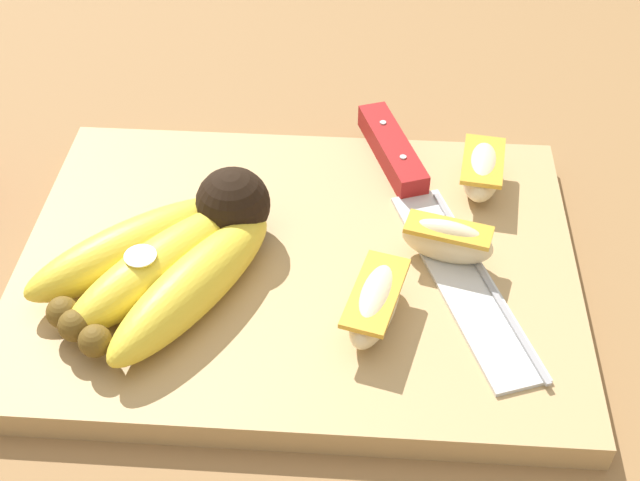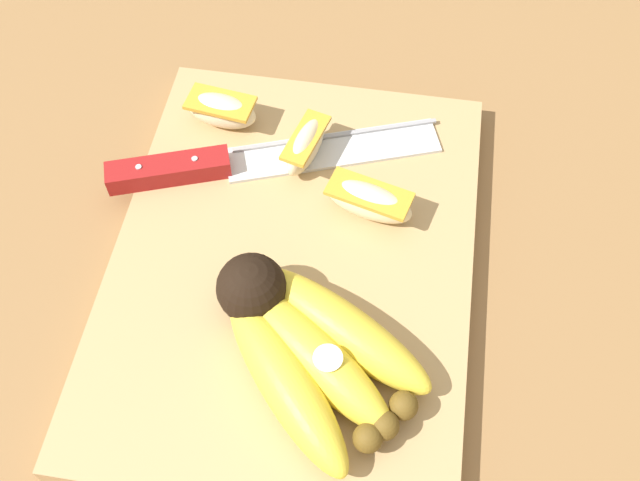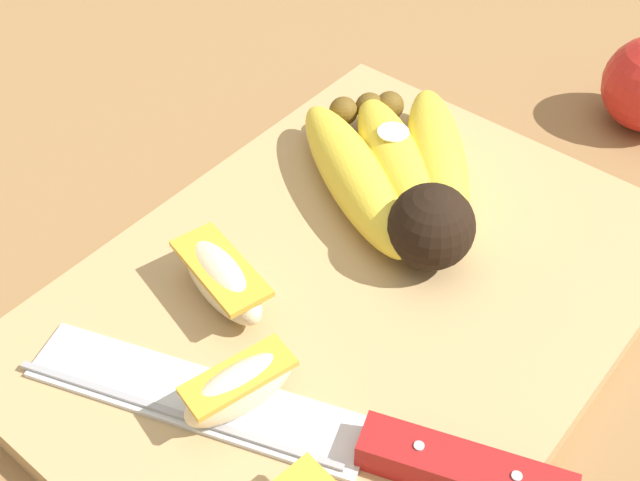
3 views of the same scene
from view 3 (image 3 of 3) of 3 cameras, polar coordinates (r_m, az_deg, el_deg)
The scene contains 6 objects.
ground_plane at distance 0.49m, azimuth 1.62°, elevation -3.37°, with size 6.00×6.00×0.00m, color olive.
cutting_board at distance 0.47m, azimuth 2.38°, elevation -4.18°, with size 0.37×0.28×0.02m, color tan.
banana_bunch at distance 0.51m, azimuth 5.79°, elevation 4.47°, with size 0.17×0.17×0.05m.
chefs_knife at distance 0.40m, azimuth 3.10°, elevation -14.02°, with size 0.12×0.27×0.02m.
apple_wedge_near at distance 0.45m, azimuth -6.89°, elevation -2.69°, with size 0.04×0.08×0.03m.
apple_wedge_far at distance 0.41m, azimuth -5.65°, elevation -10.24°, with size 0.06×0.04×0.03m.
Camera 3 is at (-0.26, -0.20, 0.37)m, focal length 45.64 mm.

